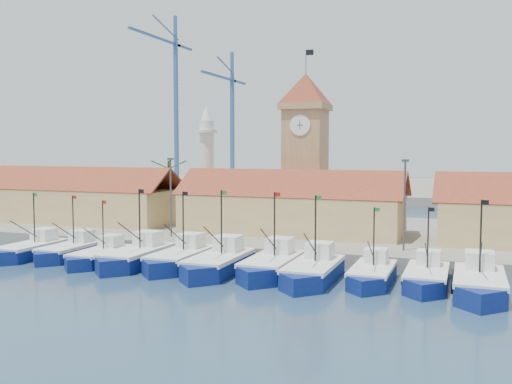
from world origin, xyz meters
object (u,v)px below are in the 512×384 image
at_px(clock_tower, 305,146).
at_px(boat_0, 29,251).
at_px(boat_5, 217,265).
at_px(minaret, 207,162).

bearing_deg(clock_tower, boat_0, -134.73).
height_order(boat_5, clock_tower, clock_tower).
bearing_deg(minaret, boat_5, -62.90).
bearing_deg(clock_tower, minaret, 172.39).
height_order(boat_0, minaret, minaret).
xyz_separation_m(boat_0, clock_tower, (23.60, 23.82, 11.21)).
bearing_deg(minaret, clock_tower, -7.61).
bearing_deg(boat_0, boat_5, -0.26).
height_order(boat_5, minaret, minaret).
bearing_deg(boat_5, minaret, 117.10).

